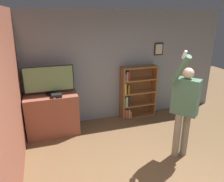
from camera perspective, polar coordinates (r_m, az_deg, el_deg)
wall_back at (r=5.42m, az=-0.61°, el=6.31°), size 6.14×0.09×2.70m
wall_side_brick at (r=3.79m, az=-24.87°, el=-1.38°), size 0.06×4.52×2.70m
tv_ledge at (r=5.12m, az=-15.30°, el=-5.77°), size 1.13×0.63×0.92m
television at (r=4.87m, az=-16.14°, el=2.83°), size 1.05×0.22×0.63m
game_console at (r=4.76m, az=-14.30°, el=-1.10°), size 0.22×0.18×0.07m
remote_loose at (r=4.73m, az=-14.50°, el=-1.56°), size 0.10×0.14×0.02m
bookshelf at (r=5.68m, az=6.10°, el=-0.62°), size 0.93×0.28×1.36m
person at (r=4.11m, az=18.48°, el=-3.43°), size 0.60×0.58×2.06m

